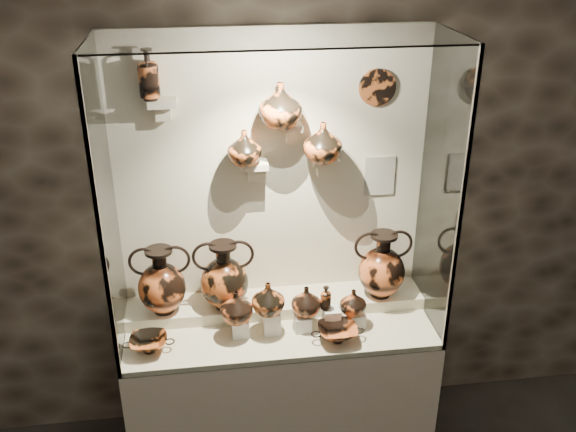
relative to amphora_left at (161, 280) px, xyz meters
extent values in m
cube|color=#2B221B|center=(0.63, 0.19, 0.50)|extent=(5.00, 0.02, 3.20)
cube|color=beige|center=(0.63, -0.13, -0.70)|extent=(1.70, 0.60, 0.80)
cube|color=beige|center=(0.63, -0.13, -0.28)|extent=(1.68, 0.58, 0.03)
cube|color=beige|center=(0.63, 0.04, -0.25)|extent=(1.70, 0.25, 0.10)
cube|color=beige|center=(0.63, 0.18, 0.50)|extent=(1.70, 0.03, 1.60)
cube|color=white|center=(0.63, -0.43, 0.50)|extent=(1.70, 0.01, 1.60)
cube|color=white|center=(-0.22, -0.13, 0.50)|extent=(0.01, 0.60, 1.60)
cube|color=white|center=(1.48, -0.13, 0.50)|extent=(0.01, 0.60, 1.60)
cube|color=white|center=(0.63, -0.13, 1.30)|extent=(1.70, 0.60, 0.01)
cube|color=gray|center=(-0.21, -0.42, 0.50)|extent=(0.02, 0.02, 1.60)
cube|color=gray|center=(1.47, -0.42, 0.50)|extent=(0.02, 0.02, 1.60)
cube|color=silver|center=(0.41, -0.18, -0.22)|extent=(0.09, 0.09, 0.10)
cube|color=silver|center=(0.58, -0.18, -0.20)|extent=(0.09, 0.09, 0.13)
cube|color=silver|center=(0.75, -0.18, -0.22)|extent=(0.09, 0.09, 0.09)
cube|color=silver|center=(0.91, -0.18, -0.21)|extent=(0.09, 0.09, 0.12)
cube|color=silver|center=(1.05, -0.18, -0.23)|extent=(0.09, 0.09, 0.08)
cube|color=beige|center=(0.08, 0.11, 0.95)|extent=(0.14, 0.12, 0.04)
cube|color=beige|center=(0.53, 0.11, 0.60)|extent=(0.14, 0.12, 0.04)
cube|color=beige|center=(0.73, 0.11, 0.80)|extent=(0.10, 0.12, 0.04)
cube|color=beige|center=(0.91, 0.11, 0.60)|extent=(0.14, 0.12, 0.04)
imported|color=#D35D28|center=(0.39, -0.20, -0.07)|extent=(0.19, 0.19, 0.18)
imported|color=#C65823|center=(0.56, -0.19, -0.04)|extent=(0.23, 0.23, 0.19)
imported|color=#D35D28|center=(0.77, -0.17, -0.09)|extent=(0.21, 0.21, 0.17)
imported|color=#D35D28|center=(1.03, -0.19, -0.11)|extent=(0.18, 0.18, 0.15)
imported|color=#C65823|center=(0.48, 0.07, 0.71)|extent=(0.22, 0.22, 0.19)
imported|color=#C65823|center=(0.66, 0.05, 0.94)|extent=(0.22, 0.22, 0.23)
imported|color=#C65823|center=(0.88, 0.05, 0.73)|extent=(0.26, 0.26, 0.21)
cylinder|color=#A34D20|center=(1.19, 0.15, 0.98)|extent=(0.20, 0.02, 0.20)
cube|color=beige|center=(1.23, 0.16, 0.48)|extent=(0.17, 0.01, 0.23)
camera|label=1|loc=(0.27, -3.05, 1.81)|focal=40.00mm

